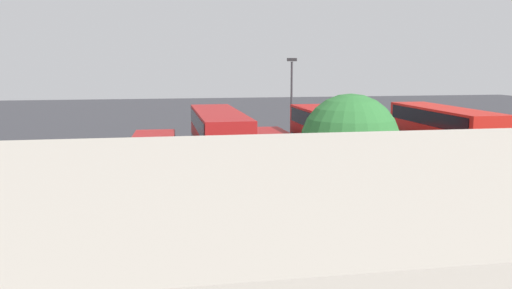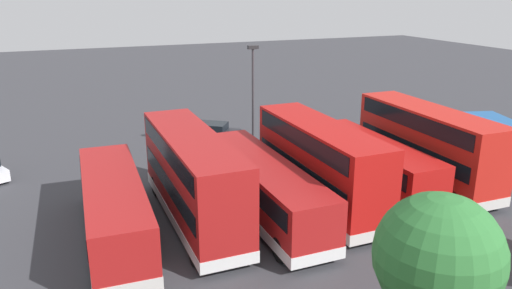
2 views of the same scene
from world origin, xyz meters
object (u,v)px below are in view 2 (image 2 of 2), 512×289
Objects in this scene: bus_single_deck_second at (372,163)px; waste_bin_yellow at (182,163)px; bus_double_decker_near_end at (427,143)px; lamp_post_tall at (253,93)px; bus_double_decker_fifth at (193,176)px; box_truck_blue at (487,140)px; car_small_green at (213,132)px; bus_single_deck_sixth at (114,207)px; bus_double_decker_third at (319,163)px; bus_single_deck_fourth at (263,186)px.

waste_bin_yellow is at bearing -38.14° from bus_single_deck_second.
bus_double_decker_near_end is 1.05× the size of bus_single_deck_second.
lamp_post_tall reaches higher than bus_double_decker_near_end.
bus_double_decker_fifth is 1.43× the size of lamp_post_tall.
box_truck_blue is at bearing -177.48° from bus_double_decker_fifth.
car_small_green reaches higher than waste_bin_yellow.
bus_single_deck_second is 14.58m from bus_single_deck_sixth.
bus_double_decker_fifth reaches higher than car_small_green.
bus_single_deck_sixth is 15.92m from car_small_green.
bus_double_decker_third is at bearing 4.82° from bus_double_decker_near_end.
bus_double_decker_third is at bearing 97.57° from car_small_green.
box_truck_blue is (-20.24, -0.89, -0.74)m from bus_double_decker_fifth.
lamp_post_tall is (4.24, -7.97, 2.92)m from bus_single_deck_second.
box_truck_blue is at bearing 160.71° from waste_bin_yellow.
bus_double_decker_third is 1.31× the size of box_truck_blue.
bus_double_decker_fifth is at bearing -10.70° from bus_single_deck_fourth.
waste_bin_yellow is (3.76, 5.24, -0.22)m from car_small_green.
waste_bin_yellow is (9.46, -7.43, -1.14)m from bus_single_deck_second.
bus_double_decker_fifth is (10.67, 0.12, 0.83)m from bus_single_deck_second.
bus_single_deck_second is at bearing -173.79° from bus_single_deck_fourth.
bus_double_decker_fifth reaches higher than bus_single_deck_second.
lamp_post_tall is 6.64m from waste_bin_yellow.
bus_single_deck_second is 13.92m from car_small_green.
bus_double_decker_fifth reaches higher than box_truck_blue.
bus_single_deck_fourth is at bearing 169.30° from bus_double_decker_fifth.
bus_double_decker_fifth is (3.50, -0.66, 0.83)m from bus_single_deck_fourth.
bus_single_deck_sixth is (10.65, -0.22, -0.82)m from bus_double_decker_third.
bus_double_decker_third reaches higher than bus_single_deck_sixth.
bus_single_deck_second is 10.63× the size of waste_bin_yellow.
waste_bin_yellow is at bearing 54.35° from car_small_green.
bus_single_deck_second and bus_single_deck_fourth have the same top height.
lamp_post_tall is at bearing -108.55° from bus_single_deck_fourth.
car_small_green is (-4.97, -12.79, -1.75)m from bus_double_decker_fifth.
bus_single_deck_fourth is 16.81m from box_truck_blue.
car_small_green is at bearing -72.68° from lamp_post_tall.
bus_single_deck_fourth is at bearing 6.21° from bus_single_deck_second.
bus_double_decker_fifth reaches higher than bus_single_deck_sixth.
bus_double_decker_third is 8.98m from lamp_post_tall.
lamp_post_tall is at bearing -140.56° from bus_single_deck_sixth.
waste_bin_yellow is at bearing -99.13° from bus_double_decker_fifth.
box_truck_blue is 1.02× the size of lamp_post_tall.
bus_double_decker_third reaches higher than bus_single_deck_fourth.
bus_single_deck_fourth reaches higher than waste_bin_yellow.
car_small_green is (5.70, -12.67, -0.92)m from bus_single_deck_second.
bus_double_decker_third is 10.90× the size of waste_bin_yellow.
lamp_post_tall is (0.32, -8.72, 2.09)m from bus_double_decker_third.
waste_bin_yellow is (19.02, -6.66, -1.23)m from box_truck_blue.
bus_double_decker_fifth is 20.27m from box_truck_blue.
bus_double_decker_near_end is 15.31m from waste_bin_yellow.
bus_single_deck_sixth is (18.30, 0.42, -0.83)m from bus_double_decker_near_end.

